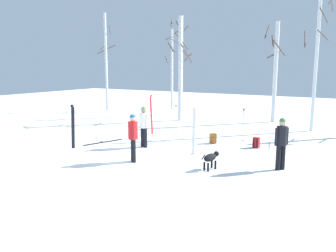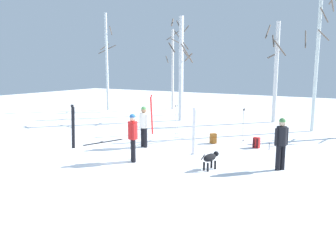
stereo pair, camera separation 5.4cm
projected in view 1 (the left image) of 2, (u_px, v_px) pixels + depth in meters
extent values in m
plane|color=white|center=(138.00, 159.00, 12.66)|extent=(60.00, 60.00, 0.00)
cylinder|color=black|center=(134.00, 151.00, 12.17)|extent=(0.16, 0.16, 0.82)
cylinder|color=black|center=(133.00, 150.00, 12.34)|extent=(0.16, 0.16, 0.82)
cylinder|color=red|center=(133.00, 130.00, 12.13)|extent=(0.34, 0.34, 0.62)
sphere|color=beige|center=(133.00, 118.00, 12.06)|extent=(0.22, 0.22, 0.22)
sphere|color=#265999|center=(133.00, 117.00, 12.05)|extent=(0.21, 0.21, 0.21)
cylinder|color=red|center=(134.00, 132.00, 11.93)|extent=(0.10, 0.10, 0.56)
cylinder|color=red|center=(132.00, 130.00, 12.34)|extent=(0.10, 0.10, 0.56)
cylinder|color=black|center=(143.00, 137.00, 14.54)|extent=(0.16, 0.16, 0.82)
cylinder|color=black|center=(145.00, 138.00, 14.41)|extent=(0.16, 0.16, 0.82)
cylinder|color=silver|center=(144.00, 120.00, 14.35)|extent=(0.34, 0.34, 0.62)
sphere|color=#997051|center=(144.00, 110.00, 14.28)|extent=(0.22, 0.22, 0.22)
sphere|color=#4C8C4C|center=(144.00, 109.00, 14.27)|extent=(0.21, 0.21, 0.21)
cylinder|color=silver|center=(141.00, 120.00, 14.50)|extent=(0.10, 0.10, 0.56)
cylinder|color=silver|center=(147.00, 121.00, 14.21)|extent=(0.10, 0.10, 0.56)
cylinder|color=black|center=(278.00, 158.00, 11.27)|extent=(0.16, 0.16, 0.82)
cylinder|color=black|center=(283.00, 157.00, 11.33)|extent=(0.16, 0.16, 0.82)
cylinder|color=black|center=(282.00, 136.00, 11.18)|extent=(0.34, 0.34, 0.62)
sphere|color=beige|center=(282.00, 123.00, 11.11)|extent=(0.22, 0.22, 0.22)
sphere|color=#4C8C4C|center=(283.00, 121.00, 11.09)|extent=(0.21, 0.21, 0.21)
cylinder|color=black|center=(276.00, 137.00, 11.10)|extent=(0.10, 0.10, 0.56)
cylinder|color=black|center=(287.00, 136.00, 11.26)|extent=(0.10, 0.10, 0.56)
ellipsoid|color=black|center=(210.00, 158.00, 11.29)|extent=(0.36, 0.63, 0.26)
sphere|color=black|center=(216.00, 154.00, 11.52)|extent=(0.18, 0.18, 0.18)
ellipsoid|color=black|center=(217.00, 154.00, 11.56)|extent=(0.08, 0.11, 0.06)
cylinder|color=black|center=(203.00, 157.00, 11.03)|extent=(0.08, 0.19, 0.17)
cylinder|color=black|center=(212.00, 164.00, 11.53)|extent=(0.07, 0.07, 0.28)
cylinder|color=black|center=(215.00, 165.00, 11.42)|extent=(0.07, 0.07, 0.28)
cylinder|color=black|center=(204.00, 166.00, 11.25)|extent=(0.07, 0.07, 0.28)
cylinder|color=black|center=(208.00, 167.00, 11.15)|extent=(0.07, 0.07, 0.28)
cube|color=white|center=(193.00, 132.00, 13.18)|extent=(0.11, 0.04, 1.72)
cube|color=white|center=(193.00, 109.00, 13.03)|extent=(0.06, 0.03, 0.10)
cube|color=white|center=(195.00, 132.00, 13.17)|extent=(0.11, 0.04, 1.72)
cube|color=white|center=(195.00, 109.00, 13.01)|extent=(0.06, 0.03, 0.10)
cube|color=red|center=(151.00, 116.00, 17.10)|extent=(0.02, 0.22, 1.88)
cube|color=red|center=(151.00, 96.00, 16.94)|extent=(0.02, 0.06, 0.10)
cube|color=red|center=(152.00, 115.00, 17.15)|extent=(0.02, 0.22, 1.88)
cube|color=red|center=(152.00, 96.00, 16.99)|extent=(0.02, 0.06, 0.10)
cube|color=black|center=(72.00, 128.00, 14.18)|extent=(0.11, 0.09, 1.72)
cube|color=black|center=(71.00, 106.00, 14.03)|extent=(0.06, 0.05, 0.10)
cube|color=black|center=(74.00, 128.00, 14.19)|extent=(0.11, 0.09, 1.72)
cube|color=black|center=(73.00, 106.00, 14.03)|extent=(0.06, 0.05, 0.10)
cube|color=black|center=(103.00, 142.00, 15.45)|extent=(0.67, 1.87, 0.02)
cube|color=#333338|center=(102.00, 142.00, 15.41)|extent=(0.10, 0.13, 0.03)
cube|color=black|center=(104.00, 142.00, 15.37)|extent=(0.67, 1.87, 0.02)
cube|color=#333338|center=(103.00, 142.00, 15.33)|extent=(0.10, 0.13, 0.03)
cylinder|color=#B2B2BC|center=(177.00, 121.00, 17.05)|extent=(0.02, 0.10, 1.40)
cylinder|color=black|center=(177.00, 106.00, 16.93)|extent=(0.04, 0.04, 0.10)
cylinder|color=black|center=(177.00, 133.00, 17.16)|extent=(0.07, 0.07, 0.01)
cylinder|color=#B2B2BC|center=(175.00, 121.00, 16.92)|extent=(0.02, 0.10, 1.40)
cylinder|color=black|center=(175.00, 106.00, 16.79)|extent=(0.04, 0.04, 0.10)
cylinder|color=black|center=(175.00, 134.00, 17.03)|extent=(0.07, 0.07, 0.01)
cylinder|color=#B2B2BC|center=(244.00, 126.00, 15.39)|extent=(0.02, 0.10, 1.42)
cylinder|color=black|center=(244.00, 109.00, 15.26)|extent=(0.04, 0.04, 0.10)
cylinder|color=black|center=(243.00, 140.00, 15.50)|extent=(0.07, 0.07, 0.01)
cylinder|color=#B2B2BC|center=(243.00, 127.00, 15.27)|extent=(0.02, 0.10, 1.42)
cylinder|color=black|center=(243.00, 110.00, 15.14)|extent=(0.04, 0.04, 0.10)
cylinder|color=black|center=(242.00, 141.00, 15.38)|extent=(0.07, 0.07, 0.01)
cube|color=#99591E|center=(213.00, 138.00, 15.22)|extent=(0.32, 0.33, 0.44)
cube|color=#99591E|center=(214.00, 140.00, 15.11)|extent=(0.17, 0.19, 0.20)
cube|color=black|center=(210.00, 138.00, 15.31)|extent=(0.04, 0.04, 0.37)
cube|color=black|center=(213.00, 138.00, 15.35)|extent=(0.04, 0.04, 0.37)
cube|color=red|center=(256.00, 143.00, 14.38)|extent=(0.27, 0.21, 0.44)
cube|color=red|center=(257.00, 144.00, 14.50)|extent=(0.20, 0.07, 0.20)
cube|color=black|center=(257.00, 143.00, 14.25)|extent=(0.04, 0.03, 0.37)
cube|color=black|center=(254.00, 143.00, 14.33)|extent=(0.04, 0.03, 0.37)
cylinder|color=silver|center=(269.00, 147.00, 14.08)|extent=(0.06, 0.06, 0.23)
cylinder|color=black|center=(269.00, 144.00, 14.06)|extent=(0.04, 0.04, 0.02)
cylinder|color=silver|center=(106.00, 62.00, 26.25)|extent=(0.19, 0.19, 7.24)
cylinder|color=brown|center=(106.00, 49.00, 26.73)|extent=(1.14, 0.86, 0.71)
cylinder|color=brown|center=(110.00, 31.00, 25.84)|extent=(0.44, 0.72, 0.60)
cylinder|color=brown|center=(104.00, 47.00, 26.34)|extent=(0.38, 0.68, 0.52)
cylinder|color=silver|center=(172.00, 70.00, 26.80)|extent=(0.18, 0.18, 6.11)
cylinder|color=brown|center=(166.00, 59.00, 26.58)|extent=(0.65, 0.72, 0.57)
cylinder|color=brown|center=(175.00, 41.00, 26.08)|extent=(0.45, 0.81, 0.39)
cylinder|color=brown|center=(179.00, 31.00, 26.25)|extent=(0.54, 1.02, 1.01)
cylinder|color=brown|center=(173.00, 35.00, 26.87)|extent=(1.03, 0.54, 0.80)
cylinder|color=silver|center=(181.00, 66.00, 23.81)|extent=(0.19, 0.19, 6.69)
cylinder|color=brown|center=(181.00, 40.00, 23.06)|extent=(0.96, 0.43, 1.26)
cylinder|color=brown|center=(183.00, 51.00, 23.38)|extent=(0.43, 0.52, 0.71)
cylinder|color=brown|center=(178.00, 25.00, 23.22)|extent=(0.56, 0.37, 0.67)
cylinder|color=brown|center=(184.00, 31.00, 23.70)|extent=(0.72, 0.11, 0.77)
cylinder|color=silver|center=(180.00, 69.00, 21.16)|extent=(0.23, 0.23, 6.30)
cylinder|color=brown|center=(171.00, 47.00, 20.78)|extent=(0.93, 0.86, 0.66)
cylinder|color=brown|center=(187.00, 53.00, 20.65)|extent=(0.31, 1.07, 1.11)
cylinder|color=brown|center=(188.00, 57.00, 21.21)|extent=(0.87, 0.71, 0.49)
cylinder|color=brown|center=(172.00, 22.00, 20.73)|extent=(0.54, 0.99, 0.58)
cylinder|color=silver|center=(275.00, 73.00, 20.58)|extent=(0.24, 0.24, 5.92)
cylinder|color=brown|center=(273.00, 55.00, 20.77)|extent=(0.66, 0.59, 0.45)
cylinder|color=brown|center=(279.00, 48.00, 19.98)|extent=(0.69, 0.56, 0.92)
cylinder|color=brown|center=(273.00, 41.00, 20.29)|extent=(0.32, 0.53, 0.73)
cylinder|color=brown|center=(267.00, 32.00, 20.43)|extent=(0.17, 1.20, 0.90)
cylinder|color=silver|center=(316.00, 60.00, 17.53)|extent=(0.18, 0.18, 7.27)
cylinder|color=brown|center=(332.00, 5.00, 16.80)|extent=(0.08, 1.08, 0.54)
cylinder|color=brown|center=(324.00, 15.00, 16.91)|extent=(0.40, 0.52, 0.70)
cylinder|color=brown|center=(323.00, 35.00, 17.01)|extent=(0.51, 0.59, 0.53)
cylinder|color=brown|center=(305.00, 39.00, 17.54)|extent=(0.32, 1.21, 0.96)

